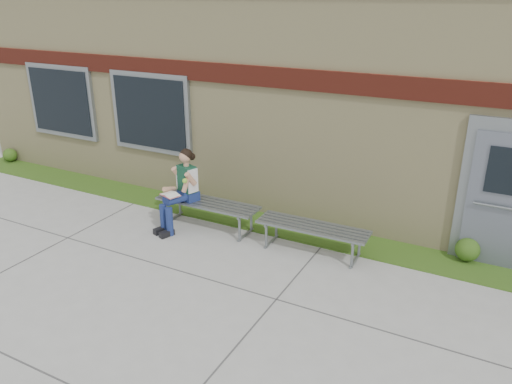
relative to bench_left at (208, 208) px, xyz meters
The scene contains 9 objects.
ground 2.31m from the bench_left, 61.63° to the right, with size 80.00×80.00×0.00m, color #9E9E99.
grass_strip 1.29m from the bench_left, 29.05° to the left, with size 16.00×0.80×0.02m, color #264412.
school_building 4.47m from the bench_left, 74.85° to the left, with size 16.20×6.22×4.20m.
bench_left is the anchor object (origin of this frame).
bench_right 2.00m from the bench_left, ahead, with size 1.83×0.54×0.47m.
girl 0.59m from the bench_left, 152.64° to the right, with size 0.59×0.91×1.44m.
shrub_west 6.47m from the bench_left, behind, with size 0.33×0.33×0.33m, color #264412.
shrub_mid 1.44m from the bench_left, 143.46° to the left, with size 0.36×0.36×0.36m, color #264412.
shrub_east 4.35m from the bench_left, 11.27° to the left, with size 0.37×0.37×0.37m, color #264412.
Camera 1 is at (3.47, -4.80, 3.93)m, focal length 35.00 mm.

